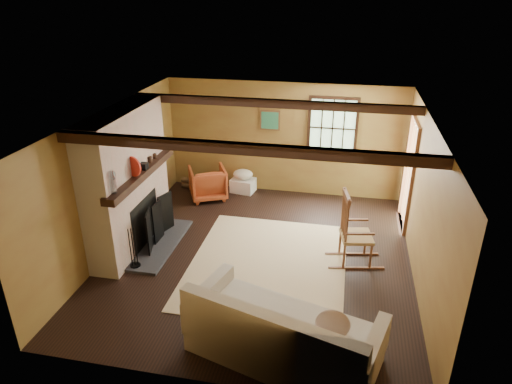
% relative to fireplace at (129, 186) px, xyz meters
% --- Properties ---
extents(ground, '(5.50, 5.50, 0.00)m').
position_rel_fireplace_xyz_m(ground, '(2.23, 0.00, -1.10)').
color(ground, black).
rests_on(ground, ground).
extents(room_envelope, '(5.02, 5.52, 2.44)m').
position_rel_fireplace_xyz_m(room_envelope, '(2.45, 0.26, 0.53)').
color(room_envelope, olive).
rests_on(room_envelope, ground).
extents(fireplace, '(1.02, 2.30, 2.40)m').
position_rel_fireplace_xyz_m(fireplace, '(0.00, 0.00, 0.00)').
color(fireplace, '#9E423D').
rests_on(fireplace, ground).
extents(rug, '(2.50, 3.00, 0.01)m').
position_rel_fireplace_xyz_m(rug, '(2.43, -0.20, -1.10)').
color(rug, '#D5B78E').
rests_on(rug, ground).
extents(rocking_chair, '(0.97, 0.63, 1.25)m').
position_rel_fireplace_xyz_m(rocking_chair, '(3.76, 0.15, -0.58)').
color(rocking_chair, '#A67D50').
rests_on(rocking_chair, ground).
extents(sofa, '(2.50, 1.63, 0.93)m').
position_rel_fireplace_xyz_m(sofa, '(2.95, -2.21, -0.77)').
color(sofa, beige).
rests_on(sofa, ground).
extents(firewood_pile, '(0.70, 0.13, 0.25)m').
position_rel_fireplace_xyz_m(firewood_pile, '(0.33, 2.47, -0.98)').
color(firewood_pile, brown).
rests_on(firewood_pile, ground).
extents(laundry_basket, '(0.56, 0.46, 0.30)m').
position_rel_fireplace_xyz_m(laundry_basket, '(1.37, 2.53, -0.95)').
color(laundry_basket, white).
rests_on(laundry_basket, ground).
extents(basket_pillow, '(0.52, 0.46, 0.22)m').
position_rel_fireplace_xyz_m(basket_pillow, '(1.37, 2.53, -0.69)').
color(basket_pillow, beige).
rests_on(basket_pillow, laundry_basket).
extents(armchair, '(0.99, 1.00, 0.68)m').
position_rel_fireplace_xyz_m(armchair, '(0.71, 2.07, -0.76)').
color(armchair, '#BF6026').
rests_on(armchair, ground).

